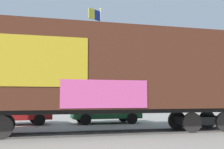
# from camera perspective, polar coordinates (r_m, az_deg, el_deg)

# --- Properties ---
(ground_plane) EXTENTS (260.00, 260.00, 0.00)m
(ground_plane) POSITION_cam_1_polar(r_m,az_deg,el_deg) (13.58, 2.37, -11.10)
(ground_plane) COLOR gray
(track) EXTENTS (60.02, 3.13, 0.08)m
(track) POSITION_cam_1_polar(r_m,az_deg,el_deg) (12.94, -13.28, -11.14)
(track) COLOR #4C4742
(track) RESTS_ON ground_plane
(freight_car) EXTENTS (14.86, 3.24, 4.82)m
(freight_car) POSITION_cam_1_polar(r_m,az_deg,el_deg) (13.23, -2.17, 0.73)
(freight_car) COLOR #472316
(freight_car) RESTS_ON ground_plane
(flagpole) EXTENTS (1.20, 0.88, 8.52)m
(flagpole) POSITION_cam_1_polar(r_m,az_deg,el_deg) (22.94, -2.60, 5.09)
(flagpole) COLOR silver
(flagpole) RESTS_ON ground_plane
(hillside) EXTENTS (155.84, 28.68, 18.38)m
(hillside) POSITION_cam_1_polar(r_m,az_deg,el_deg) (73.96, -12.84, -0.22)
(hillside) COLOR silver
(hillside) RESTS_ON ground_plane
(parked_car_red) EXTENTS (4.78, 2.38, 1.75)m
(parked_car_red) POSITION_cam_1_polar(r_m,az_deg,el_deg) (18.24, -19.18, -6.35)
(parked_car_red) COLOR #B21E1E
(parked_car_red) RESTS_ON ground_plane
(parked_car_green) EXTENTS (4.19, 2.07, 1.64)m
(parked_car_green) POSITION_cam_1_polar(r_m,az_deg,el_deg) (18.70, -1.45, -6.70)
(parked_car_green) COLOR #1E5933
(parked_car_green) RESTS_ON ground_plane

